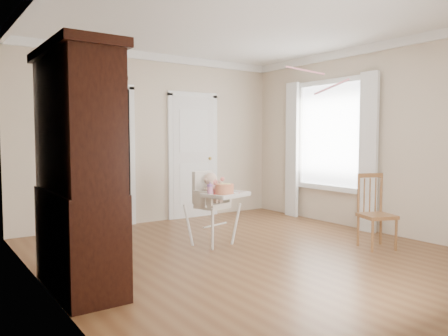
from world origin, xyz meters
TOP-DOWN VIEW (x-y plane):
  - floor at (0.00, 0.00)m, footprint 5.00×5.00m
  - ceiling at (0.00, 0.00)m, footprint 5.00×5.00m
  - wall_back at (0.00, 2.50)m, footprint 4.50×0.00m
  - wall_left at (-2.25, 0.00)m, footprint 0.00×5.00m
  - wall_right at (2.25, 0.00)m, footprint 0.00×5.00m
  - crown_molding at (0.00, 0.00)m, footprint 4.50×5.00m
  - doorway at (-0.90, 2.48)m, footprint 1.06×0.05m
  - closet_door at (0.70, 2.48)m, footprint 0.96×0.09m
  - window_right at (2.18, 0.80)m, footprint 0.13×1.84m
  - high_chair at (-0.12, 0.64)m, footprint 0.69×0.79m
  - baby at (-0.13, 0.67)m, footprint 0.30×0.22m
  - cake at (-0.10, 0.42)m, footprint 0.29×0.29m
  - sippy_cup at (-0.27, 0.48)m, footprint 0.07×0.07m
  - china_cabinet at (-1.99, -0.01)m, footprint 0.57×1.27m
  - dining_chair at (1.46, -0.62)m, footprint 0.48×0.48m
  - streamer at (0.70, -0.13)m, footprint 0.22×0.46m

SIDE VIEW (x-z plane):
  - floor at x=0.00m, z-range 0.00..0.00m
  - dining_chair at x=1.46m, z-range -0.03..0.88m
  - high_chair at x=-0.12m, z-range 0.11..1.07m
  - baby at x=-0.13m, z-range 0.52..0.92m
  - cake at x=-0.10m, z-range 0.66..0.80m
  - sippy_cup at x=-0.27m, z-range 0.65..0.82m
  - closet_door at x=0.70m, z-range -0.04..2.09m
  - china_cabinet at x=-1.99m, z-range 0.00..2.15m
  - doorway at x=-0.90m, z-range 0.00..2.22m
  - window_right at x=2.18m, z-range 0.14..2.44m
  - wall_back at x=0.00m, z-range -0.90..3.60m
  - wall_left at x=-2.25m, z-range -1.15..3.85m
  - wall_right at x=2.25m, z-range -1.15..3.85m
  - streamer at x=0.70m, z-range 2.10..2.24m
  - crown_molding at x=0.00m, z-range 2.58..2.70m
  - ceiling at x=0.00m, z-range 2.70..2.70m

